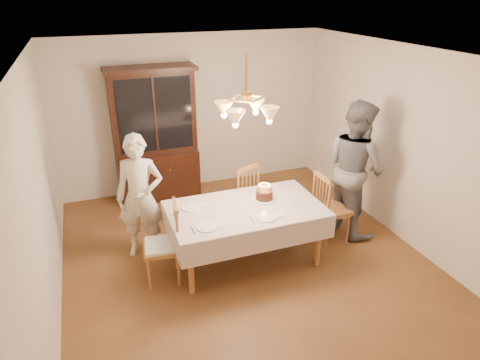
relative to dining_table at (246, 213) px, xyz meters
name	(u,v)px	position (x,y,z in m)	size (l,w,h in m)	color
ground	(245,259)	(0.00, 0.00, -0.68)	(5.00, 5.00, 0.00)	brown
room_shell	(246,145)	(0.00, 0.00, 0.90)	(5.00, 5.00, 5.00)	white
dining_table	(246,213)	(0.00, 0.00, 0.00)	(1.90, 1.10, 0.76)	#935A2A
china_hutch	(155,137)	(-0.70, 2.25, 0.36)	(1.38, 0.54, 2.16)	black
chair_far_side	(240,198)	(0.24, 0.86, -0.24)	(0.56, 0.55, 1.00)	#935A2A
chair_left_end	(162,247)	(-1.06, -0.04, -0.23)	(0.48, 0.49, 1.00)	#935A2A
chair_right_end	(331,210)	(1.29, 0.08, -0.24)	(0.43, 0.45, 1.00)	#935A2A
elderly_woman	(140,197)	(-1.20, 0.60, 0.14)	(0.60, 0.39, 1.65)	#EDE4C8
adult_in_grey	(355,168)	(1.71, 0.23, 0.27)	(0.93, 0.72, 1.91)	slate
birthday_cake	(264,195)	(0.30, 0.13, 0.14)	(0.30, 0.30, 0.21)	white
place_setting_near_left	(208,227)	(-0.57, -0.30, 0.08)	(0.39, 0.24, 0.02)	white
place_setting_near_right	(267,217)	(0.15, -0.31, 0.08)	(0.41, 0.26, 0.02)	white
place_setting_far_left	(193,207)	(-0.61, 0.23, 0.08)	(0.41, 0.27, 0.02)	white
chandelier	(246,112)	(0.00, 0.00, 1.29)	(0.62, 0.62, 0.73)	#BF8C3F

